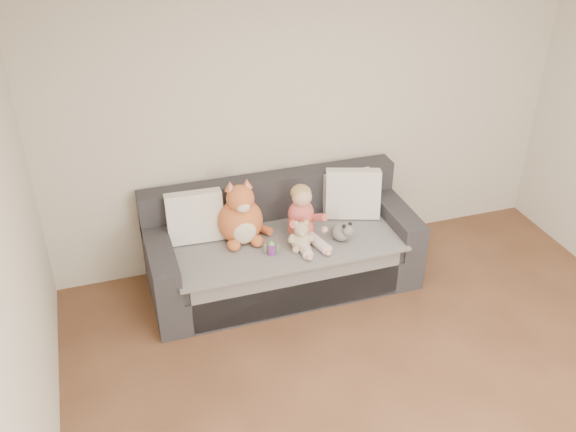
# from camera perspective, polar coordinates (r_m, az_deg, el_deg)

# --- Properties ---
(room_shell) EXTENTS (5.00, 5.00, 5.00)m
(room_shell) POSITION_cam_1_polar(r_m,az_deg,el_deg) (3.73, 12.87, -2.73)
(room_shell) COLOR brown
(room_shell) RESTS_ON ground
(sofa) EXTENTS (2.20, 0.94, 0.85)m
(sofa) POSITION_cam_1_polar(r_m,az_deg,el_deg) (5.38, -0.62, -3.02)
(sofa) COLOR #29282D
(sofa) RESTS_ON ground
(cushion_left) EXTENTS (0.46, 0.22, 0.42)m
(cushion_left) POSITION_cam_1_polar(r_m,az_deg,el_deg) (5.17, -8.28, -0.07)
(cushion_left) COLOR silver
(cushion_left) RESTS_ON sofa
(cushion_right_back) EXTENTS (0.43, 0.22, 0.39)m
(cushion_right_back) POSITION_cam_1_polar(r_m,az_deg,el_deg) (5.54, 5.26, 2.20)
(cushion_right_back) COLOR silver
(cushion_right_back) RESTS_ON sofa
(cushion_right_front) EXTENTS (0.50, 0.34, 0.44)m
(cushion_right_front) POSITION_cam_1_polar(r_m,az_deg,el_deg) (5.46, 5.78, 1.99)
(cushion_right_front) COLOR silver
(cushion_right_front) RESTS_ON sofa
(toddler) EXTENTS (0.34, 0.48, 0.47)m
(toddler) POSITION_cam_1_polar(r_m,az_deg,el_deg) (5.12, 1.34, -0.14)
(toddler) COLOR #C85F46
(toddler) RESTS_ON sofa
(plush_cat) EXTENTS (0.45, 0.38, 0.56)m
(plush_cat) POSITION_cam_1_polar(r_m,az_deg,el_deg) (5.12, -4.19, -0.17)
(plush_cat) COLOR #BE532A
(plush_cat) RESTS_ON sofa
(teddy_bear) EXTENTS (0.21, 0.16, 0.27)m
(teddy_bear) POSITION_cam_1_polar(r_m,az_deg,el_deg) (5.04, 1.16, -1.95)
(teddy_bear) COLOR tan
(teddy_bear) RESTS_ON sofa
(plush_cow) EXTENTS (0.15, 0.23, 0.19)m
(plush_cow) POSITION_cam_1_polar(r_m,az_deg,el_deg) (5.19, 4.81, -1.38)
(plush_cow) COLOR white
(plush_cow) RESTS_ON sofa
(sippy_cup) EXTENTS (0.11, 0.09, 0.12)m
(sippy_cup) POSITION_cam_1_polar(r_m,az_deg,el_deg) (5.00, -1.48, -2.78)
(sippy_cup) COLOR #7A338C
(sippy_cup) RESTS_ON sofa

